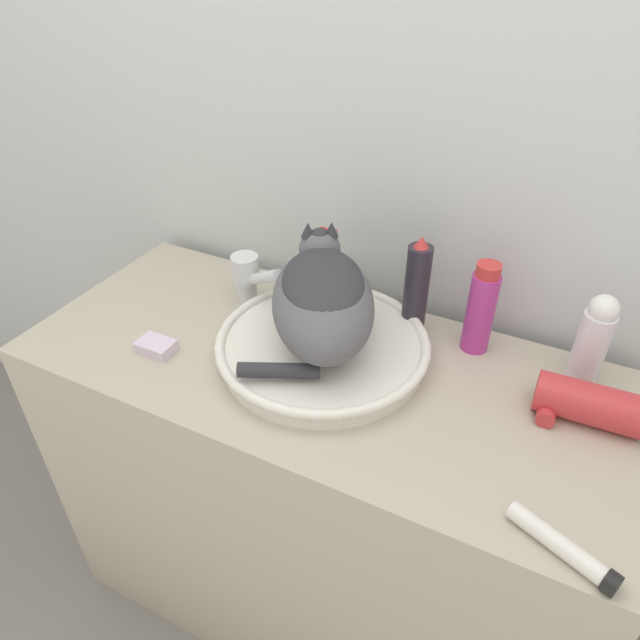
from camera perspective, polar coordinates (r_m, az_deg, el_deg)
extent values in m
cube|color=silver|center=(1.20, 6.92, 17.91)|extent=(8.00, 0.05, 2.40)
cube|color=#B2A893|center=(1.43, -0.14, -17.36)|extent=(1.19, 0.51, 0.84)
cylinder|color=white|center=(1.12, 0.32, -2.94)|extent=(0.40, 0.40, 0.04)
torus|color=white|center=(1.11, 0.32, -2.15)|extent=(0.42, 0.42, 0.02)
ellipsoid|color=#56565B|center=(1.05, 0.34, 1.67)|extent=(0.32, 0.37, 0.16)
ellipsoid|color=#2D2D33|center=(1.03, 0.35, 3.68)|extent=(0.25, 0.28, 0.07)
sphere|color=#56565B|center=(1.14, -0.03, 7.07)|extent=(0.08, 0.08, 0.08)
sphere|color=#2D2D33|center=(1.13, -0.03, 8.09)|extent=(0.05, 0.05, 0.05)
cone|color=#2D2D33|center=(1.12, 1.16, 9.08)|extent=(0.03, 0.03, 0.03)
cone|color=#2D2D33|center=(1.12, -1.22, 9.02)|extent=(0.03, 0.03, 0.03)
cylinder|color=#2D2D33|center=(1.01, -4.15, -5.07)|extent=(0.14, 0.09, 0.03)
cylinder|color=silver|center=(1.28, -7.29, 2.87)|extent=(0.04, 0.04, 0.06)
cylinder|color=silver|center=(1.21, -5.86, 4.23)|extent=(0.13, 0.07, 0.09)
cylinder|color=silver|center=(1.25, -7.49, 5.12)|extent=(0.06, 0.06, 0.06)
cylinder|color=silver|center=(1.15, 25.41, -2.49)|extent=(0.06, 0.06, 0.14)
sphere|color=white|center=(1.10, 26.52, 1.00)|extent=(0.05, 0.05, 0.05)
cylinder|color=#28232D|center=(1.16, 9.59, 2.93)|extent=(0.05, 0.05, 0.20)
cone|color=red|center=(1.11, 10.14, 7.67)|extent=(0.03, 0.03, 0.02)
cylinder|color=#B2338C|center=(1.15, 15.71, 0.67)|extent=(0.05, 0.05, 0.17)
cylinder|color=red|center=(1.10, 16.51, 4.80)|extent=(0.05, 0.05, 0.02)
cylinder|color=silver|center=(1.24, 0.31, 4.53)|extent=(0.06, 0.06, 0.15)
cylinder|color=red|center=(1.19, 0.32, 8.23)|extent=(0.02, 0.02, 0.02)
cylinder|color=red|center=(1.18, 0.84, 8.90)|extent=(0.04, 0.01, 0.01)
cylinder|color=silver|center=(0.90, 22.46, -19.77)|extent=(0.14, 0.08, 0.03)
cylinder|color=black|center=(0.89, 27.12, -22.37)|extent=(0.03, 0.04, 0.03)
cylinder|color=#C63338|center=(1.08, 25.23, -7.54)|extent=(0.17, 0.08, 0.07)
cylinder|color=#C63338|center=(1.09, 21.88, -7.60)|extent=(0.04, 0.11, 0.03)
cube|color=silver|center=(1.18, -16.06, -2.56)|extent=(0.07, 0.05, 0.02)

